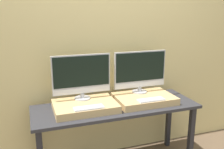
{
  "coord_description": "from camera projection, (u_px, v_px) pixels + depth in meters",
  "views": [
    {
      "loc": [
        -0.8,
        -1.93,
        1.65
      ],
      "look_at": [
        0.0,
        0.4,
        1.01
      ],
      "focal_mm": 40.0,
      "sensor_mm": 36.0,
      "label": 1
    }
  ],
  "objects": [
    {
      "name": "monitor_right",
      "position": [
        140.0,
        71.0,
        2.64
      ],
      "size": [
        0.58,
        0.16,
        0.45
      ],
      "color": "#B2B2B7",
      "rests_on": "wooden_riser_right"
    },
    {
      "name": "keyboard_right",
      "position": [
        151.0,
        100.0,
        2.45
      ],
      "size": [
        0.27,
        0.1,
        0.01
      ],
      "color": "silver",
      "rests_on": "wooden_riser_right"
    },
    {
      "name": "wall_back",
      "position": [
        105.0,
        43.0,
        2.68
      ],
      "size": [
        8.0,
        0.04,
        2.6
      ],
      "color": "#DBC684",
      "rests_on": "ground_plane"
    },
    {
      "name": "workbench",
      "position": [
        116.0,
        113.0,
        2.53
      ],
      "size": [
        1.66,
        0.57,
        0.71
      ],
      "color": "#2D2D33",
      "rests_on": "ground_plane"
    },
    {
      "name": "wooden_riser_right",
      "position": [
        144.0,
        99.0,
        2.6
      ],
      "size": [
        0.6,
        0.42,
        0.07
      ],
      "color": "tan",
      "rests_on": "workbench"
    },
    {
      "name": "wooden_riser_left",
      "position": [
        85.0,
        106.0,
        2.4
      ],
      "size": [
        0.6,
        0.42,
        0.07
      ],
      "color": "tan",
      "rests_on": "workbench"
    },
    {
      "name": "monitor_left",
      "position": [
        82.0,
        76.0,
        2.44
      ],
      "size": [
        0.58,
        0.16,
        0.45
      ],
      "color": "#B2B2B7",
      "rests_on": "wooden_riser_left"
    },
    {
      "name": "keyboard_left",
      "position": [
        89.0,
        108.0,
        2.25
      ],
      "size": [
        0.27,
        0.1,
        0.01
      ],
      "color": "silver",
      "rests_on": "wooden_riser_left"
    }
  ]
}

